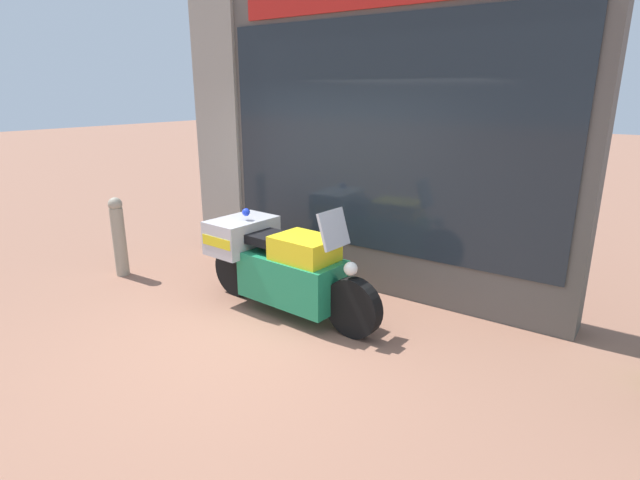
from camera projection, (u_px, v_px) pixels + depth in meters
name	position (u px, v px, depth m)	size (l,w,h in m)	color
ground_plane	(253.00, 341.00, 4.93)	(60.00, 60.00, 0.00)	#8E604C
shop_building	(335.00, 138.00, 6.17)	(5.20, 0.55, 3.59)	#56514C
window_display	(381.00, 251.00, 6.21)	(3.96, 0.30, 1.85)	slate
paramedic_motorcycle	(279.00, 263.00, 5.47)	(2.33, 0.80, 1.26)	black
street_bollard	(119.00, 235.00, 6.54)	(0.18, 0.18, 1.06)	gray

